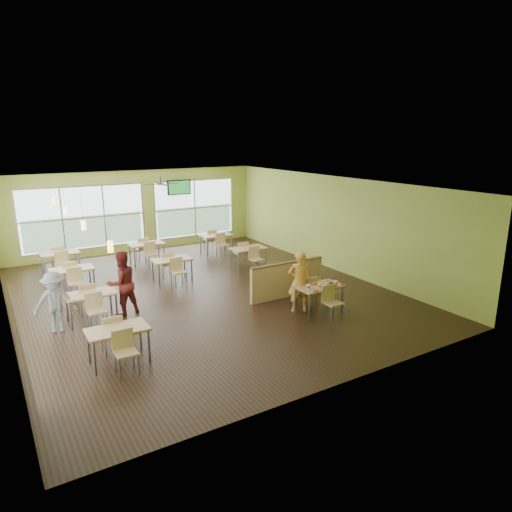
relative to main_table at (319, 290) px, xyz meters
The scene contains 20 objects.
room 3.73m from the main_table, 123.69° to the left, with size 12.00×12.04×3.20m.
window_bays 7.70m from the main_table, 127.41° to the left, with size 9.24×10.24×2.38m.
main_table is the anchor object (origin of this frame).
half_wall_divider 1.45m from the main_table, 90.00° to the left, with size 2.40×0.14×1.04m.
dining_tables 5.61m from the main_table, 122.91° to the left, with size 6.92×8.72×0.87m.
pendant_lights 6.62m from the main_table, 144.75° to the left, with size 0.11×7.31×0.86m.
ceiling_fan 6.73m from the main_table, 108.43° to the left, with size 1.25×1.25×0.29m.
tv_backwall 9.08m from the main_table, 91.29° to the left, with size 1.00×0.07×0.60m.
man_plaid 0.56m from the main_table, 135.56° to the left, with size 0.60×0.39×1.63m, color orange.
patron_maroon 5.09m from the main_table, 149.87° to the left, with size 0.82×0.64×1.69m, color maroon.
patron_grey 6.46m from the main_table, 159.19° to the left, with size 0.96×0.55×1.48m, color slate.
cup_blue 0.47m from the main_table, 169.18° to the right, with size 0.10×0.10×0.35m.
cup_yellow 0.29m from the main_table, 129.99° to the right, with size 0.10×0.10×0.35m.
cup_red_near 0.29m from the main_table, 67.12° to the right, with size 0.10×0.10×0.35m.
cup_red_far 0.46m from the main_table, 35.82° to the right, with size 0.11×0.11×0.38m.
food_basket 0.38m from the main_table, ahead, with size 0.21×0.21×0.05m.
ketchup_cup 0.62m from the main_table, 26.31° to the right, with size 0.06×0.06×0.03m, color #B01819.
wrapper_left 0.48m from the main_table, 142.68° to the right, with size 0.16×0.14×0.04m, color tan.
wrapper_mid 0.23m from the main_table, 100.62° to the left, with size 0.18×0.17×0.05m, color tan.
wrapper_right 0.44m from the main_table, 43.66° to the right, with size 0.14×0.13×0.03m, color tan.
Camera 1 is at (-5.22, -11.72, 4.53)m, focal length 32.00 mm.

